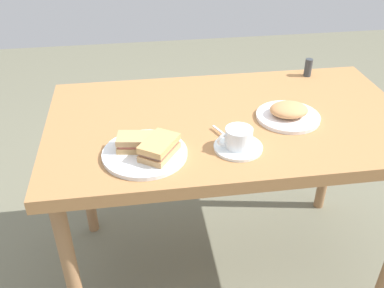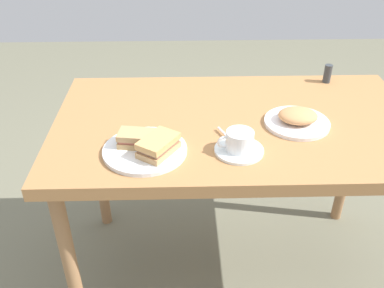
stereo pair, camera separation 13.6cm
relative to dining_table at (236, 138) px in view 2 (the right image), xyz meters
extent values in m
plane|color=#6C6A56|center=(0.00, 0.00, -0.70)|extent=(6.00, 6.00, 0.00)
cube|color=#A27042|center=(0.00, 0.00, 0.05)|extent=(1.33, 0.76, 0.05)
cylinder|color=#9C7049|center=(-0.60, -0.31, -0.33)|extent=(0.05, 0.05, 0.73)
cylinder|color=#9C7049|center=(0.60, -0.31, -0.33)|extent=(0.05, 0.05, 0.73)
cylinder|color=#9C7049|center=(0.60, 0.31, -0.33)|extent=(0.05, 0.05, 0.73)
cylinder|color=white|center=(0.32, 0.20, 0.08)|extent=(0.27, 0.27, 0.01)
cube|color=tan|center=(0.34, 0.18, 0.10)|extent=(0.15, 0.09, 0.02)
cube|color=#AD5B49|center=(0.34, 0.18, 0.11)|extent=(0.14, 0.09, 0.01)
cube|color=tan|center=(0.34, 0.18, 0.13)|extent=(0.15, 0.09, 0.02)
cube|color=tan|center=(0.28, 0.22, 0.10)|extent=(0.14, 0.16, 0.02)
cube|color=#865B45|center=(0.28, 0.22, 0.12)|extent=(0.13, 0.14, 0.01)
cube|color=tan|center=(0.28, 0.22, 0.13)|extent=(0.14, 0.16, 0.02)
cylinder|color=white|center=(0.02, 0.20, 0.08)|extent=(0.16, 0.16, 0.01)
cylinder|color=white|center=(0.02, 0.20, 0.12)|extent=(0.09, 0.09, 0.06)
cylinder|color=#AB764B|center=(0.02, 0.20, 0.15)|extent=(0.08, 0.08, 0.01)
torus|color=white|center=(0.07, 0.21, 0.12)|extent=(0.05, 0.02, 0.05)
cube|color=silver|center=(0.06, 0.10, 0.09)|extent=(0.04, 0.07, 0.00)
ellipsoid|color=silver|center=(0.04, 0.15, 0.09)|extent=(0.03, 0.03, 0.01)
cylinder|color=white|center=(-0.21, 0.04, 0.08)|extent=(0.23, 0.23, 0.01)
ellipsoid|color=tan|center=(-0.21, 0.04, 0.11)|extent=(0.14, 0.12, 0.04)
cylinder|color=#33383D|center=(-0.41, -0.31, 0.12)|extent=(0.03, 0.03, 0.08)
camera|label=1|loc=(0.34, 1.32, 0.85)|focal=40.04mm
camera|label=2|loc=(0.20, 1.34, 0.85)|focal=40.04mm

